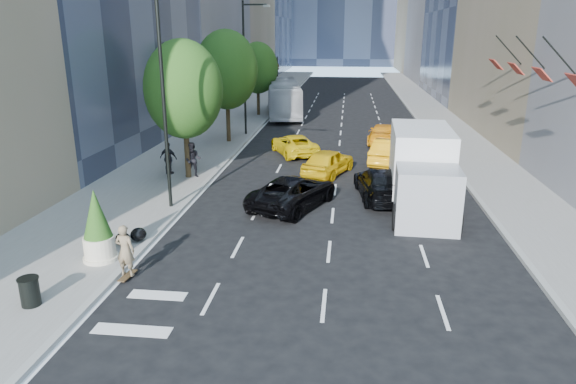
# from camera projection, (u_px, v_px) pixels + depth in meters

# --- Properties ---
(ground) EXTENTS (160.00, 160.00, 0.00)m
(ground) POSITION_uv_depth(u_px,v_px,m) (303.00, 250.00, 19.38)
(ground) COLOR black
(ground) RESTS_ON ground
(sidewalk_left) EXTENTS (6.00, 120.00, 0.15)m
(sidewalk_left) POSITION_uv_depth(u_px,v_px,m) (236.00, 118.00, 48.80)
(sidewalk_left) COLOR slate
(sidewalk_left) RESTS_ON ground
(sidewalk_right) EXTENTS (4.00, 120.00, 0.15)m
(sidewalk_right) POSITION_uv_depth(u_px,v_px,m) (441.00, 122.00, 46.70)
(sidewalk_right) COLOR slate
(sidewalk_right) RESTS_ON ground
(lamp_near) EXTENTS (2.13, 0.22, 10.00)m
(lamp_near) POSITION_uv_depth(u_px,v_px,m) (166.00, 82.00, 22.14)
(lamp_near) COLOR black
(lamp_near) RESTS_ON sidewalk_left
(lamp_far) EXTENTS (2.13, 0.22, 10.00)m
(lamp_far) POSITION_uv_depth(u_px,v_px,m) (246.00, 61.00, 39.21)
(lamp_far) COLOR black
(lamp_far) RESTS_ON sidewalk_left
(tree_near) EXTENTS (4.20, 4.20, 7.46)m
(tree_near) POSITION_uv_depth(u_px,v_px,m) (183.00, 90.00, 27.23)
(tree_near) COLOR black
(tree_near) RESTS_ON sidewalk_left
(tree_mid) EXTENTS (4.50, 4.50, 7.99)m
(tree_mid) POSITION_uv_depth(u_px,v_px,m) (226.00, 70.00, 36.61)
(tree_mid) COLOR black
(tree_mid) RESTS_ON sidewalk_left
(tree_far) EXTENTS (3.90, 3.90, 6.92)m
(tree_far) POSITION_uv_depth(u_px,v_px,m) (258.00, 68.00, 49.15)
(tree_far) COLOR black
(tree_far) RESTS_ON sidewalk_left
(traffic_signal) EXTENTS (2.48, 0.53, 5.20)m
(traffic_signal) POSITION_uv_depth(u_px,v_px,m) (277.00, 67.00, 56.76)
(traffic_signal) COLOR black
(traffic_signal) RESTS_ON sidewalk_left
(facade_flags) EXTENTS (1.85, 13.30, 2.05)m
(facade_flags) POSITION_uv_depth(u_px,v_px,m) (531.00, 67.00, 25.85)
(facade_flags) COLOR black
(facade_flags) RESTS_ON ground
(skateboarder) EXTENTS (0.69, 0.49, 1.78)m
(skateboarder) POSITION_uv_depth(u_px,v_px,m) (126.00, 254.00, 16.88)
(skateboarder) COLOR #77654A
(skateboarder) RESTS_ON ground
(black_sedan_lincoln) EXTENTS (4.37, 5.88, 1.48)m
(black_sedan_lincoln) POSITION_uv_depth(u_px,v_px,m) (293.00, 192.00, 23.99)
(black_sedan_lincoln) COLOR black
(black_sedan_lincoln) RESTS_ON ground
(black_sedan_mercedes) EXTENTS (2.78, 5.49, 1.53)m
(black_sedan_mercedes) POSITION_uv_depth(u_px,v_px,m) (381.00, 184.00, 25.18)
(black_sedan_mercedes) COLOR black
(black_sedan_mercedes) RESTS_ON ground
(taxi_a) EXTENTS (3.26, 4.80, 1.52)m
(taxi_a) POSITION_uv_depth(u_px,v_px,m) (328.00, 162.00, 29.49)
(taxi_a) COLOR #E0AF0B
(taxi_a) RESTS_ON ground
(taxi_b) EXTENTS (2.91, 5.12, 1.60)m
(taxi_b) POSITION_uv_depth(u_px,v_px,m) (390.00, 151.00, 31.95)
(taxi_b) COLOR orange
(taxi_b) RESTS_ON ground
(taxi_c) EXTENTS (4.02, 5.31, 1.34)m
(taxi_c) POSITION_uv_depth(u_px,v_px,m) (294.00, 145.00, 34.47)
(taxi_c) COLOR yellow
(taxi_c) RESTS_ON ground
(taxi_d) EXTENTS (2.72, 5.24, 1.45)m
(taxi_d) POSITION_uv_depth(u_px,v_px,m) (384.00, 134.00, 37.82)
(taxi_d) COLOR orange
(taxi_d) RESTS_ON ground
(city_bus) EXTENTS (4.89, 12.76, 3.47)m
(city_bus) POSITION_uv_depth(u_px,v_px,m) (284.00, 98.00, 50.46)
(city_bus) COLOR silver
(city_bus) RESTS_ON ground
(box_truck) EXTENTS (3.02, 7.58, 3.57)m
(box_truck) POSITION_uv_depth(u_px,v_px,m) (422.00, 169.00, 23.71)
(box_truck) COLOR silver
(box_truck) RESTS_ON ground
(pedestrian_a) EXTENTS (0.99, 0.79, 1.96)m
(pedestrian_a) POSITION_uv_depth(u_px,v_px,m) (193.00, 160.00, 28.37)
(pedestrian_a) COLOR black
(pedestrian_a) RESTS_ON sidewalk_left
(pedestrian_b) EXTENTS (1.15, 0.68, 1.84)m
(pedestrian_b) POSITION_uv_depth(u_px,v_px,m) (169.00, 158.00, 29.00)
(pedestrian_b) COLOR black
(pedestrian_b) RESTS_ON sidewalk_left
(trash_can) EXTENTS (0.56, 0.56, 0.84)m
(trash_can) POSITION_uv_depth(u_px,v_px,m) (30.00, 292.00, 15.07)
(trash_can) COLOR black
(trash_can) RESTS_ON sidewalk_left
(planter_shrub) EXTENTS (1.09, 1.09, 2.61)m
(planter_shrub) POSITION_uv_depth(u_px,v_px,m) (97.00, 227.00, 17.87)
(planter_shrub) COLOR beige
(planter_shrub) RESTS_ON sidewalk_left
(garbage_bags) EXTENTS (1.05, 1.01, 0.52)m
(garbage_bags) POSITION_uv_depth(u_px,v_px,m) (132.00, 236.00, 19.68)
(garbage_bags) COLOR black
(garbage_bags) RESTS_ON sidewalk_left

